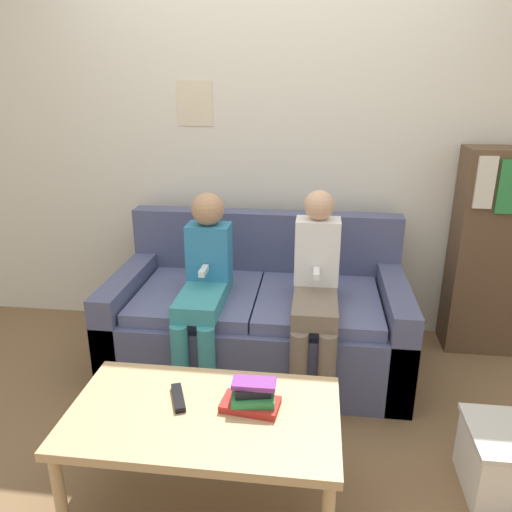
{
  "coord_description": "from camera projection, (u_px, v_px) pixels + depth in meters",
  "views": [
    {
      "loc": [
        0.32,
        -2.1,
        1.65
      ],
      "look_at": [
        0.0,
        0.43,
        0.73
      ],
      "focal_mm": 35.0,
      "sensor_mm": 36.0,
      "label": 1
    }
  ],
  "objects": [
    {
      "name": "ground_plane",
      "position": [
        246.0,
        418.0,
        2.56
      ],
      "size": [
        10.0,
        10.0,
        0.0
      ],
      "primitive_type": "plane",
      "color": "brown"
    },
    {
      "name": "wall_back",
      "position": [
        269.0,
        135.0,
        3.15
      ],
      "size": [
        8.0,
        0.06,
        2.6
      ],
      "color": "silver",
      "rests_on": "ground_plane"
    },
    {
      "name": "couch",
      "position": [
        259.0,
        318.0,
        2.99
      ],
      "size": [
        1.69,
        0.9,
        0.85
      ],
      "color": "#4C5175",
      "rests_on": "ground_plane"
    },
    {
      "name": "coffee_table",
      "position": [
        204.0,
        422.0,
        1.91
      ],
      "size": [
        1.03,
        0.58,
        0.45
      ],
      "color": "tan",
      "rests_on": "ground_plane"
    },
    {
      "name": "person_left",
      "position": [
        204.0,
        281.0,
        2.72
      ],
      "size": [
        0.24,
        0.6,
        1.06
      ],
      "color": "teal",
      "rests_on": "ground_plane"
    },
    {
      "name": "person_right",
      "position": [
        316.0,
        286.0,
        2.65
      ],
      "size": [
        0.24,
        0.6,
        1.09
      ],
      "color": "#756656",
      "rests_on": "ground_plane"
    },
    {
      "name": "tv_remote",
      "position": [
        178.0,
        398.0,
        1.95
      ],
      "size": [
        0.1,
        0.17,
        0.02
      ],
      "rotation": [
        0.0,
        0.0,
        0.38
      ],
      "color": "black",
      "rests_on": "coffee_table"
    },
    {
      "name": "book_stack",
      "position": [
        252.0,
        397.0,
        1.9
      ],
      "size": [
        0.23,
        0.15,
        0.11
      ],
      "color": "red",
      "rests_on": "coffee_table"
    },
    {
      "name": "bookshelf",
      "position": [
        489.0,
        252.0,
        3.04
      ],
      "size": [
        0.43,
        0.29,
        1.27
      ],
      "color": "brown",
      "rests_on": "ground_plane"
    }
  ]
}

